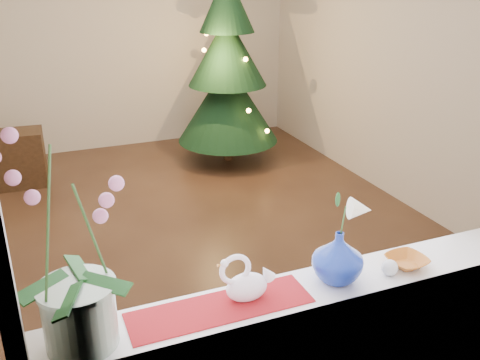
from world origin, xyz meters
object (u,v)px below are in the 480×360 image
object	(u,v)px
xmas_tree	(227,70)
side_table	(5,160)
blue_vase	(338,253)
paperweight	(390,268)
swan	(247,277)
orchid_pot	(70,244)
amber_dish	(407,262)

from	to	relation	value
xmas_tree	side_table	xyz separation A→B (m)	(-2.36, 0.10, -0.75)
blue_vase	paperweight	world-z (taller)	blue_vase
swan	paperweight	bearing A→B (deg)	-10.73
side_table	paperweight	bearing A→B (deg)	-64.50
orchid_pot	side_table	world-z (taller)	orchid_pot
side_table	orchid_pot	bearing A→B (deg)	-80.85
blue_vase	side_table	world-z (taller)	blue_vase
blue_vase	xmas_tree	size ratio (longest dim) A/B	0.12
amber_dish	side_table	world-z (taller)	amber_dish
xmas_tree	side_table	bearing A→B (deg)	177.51
orchid_pot	swan	distance (m)	0.68
orchid_pot	swan	xyz separation A→B (m)	(0.61, 0.03, -0.29)
swan	paperweight	world-z (taller)	swan
amber_dish	side_table	bearing A→B (deg)	112.69
paperweight	swan	bearing A→B (deg)	173.65
orchid_pot	xmas_tree	distance (m)	4.39
blue_vase	xmas_tree	world-z (taller)	xmas_tree
orchid_pot	xmas_tree	world-z (taller)	xmas_tree
xmas_tree	paperweight	bearing A→B (deg)	-101.45
blue_vase	side_table	distance (m)	4.27
orchid_pot	amber_dish	size ratio (longest dim) A/B	5.39
orchid_pot	side_table	bearing A→B (deg)	94.79
orchid_pot	xmas_tree	xyz separation A→B (m)	(2.02, 3.89, -0.27)
amber_dish	side_table	distance (m)	4.39
swan	blue_vase	size ratio (longest dim) A/B	0.91
paperweight	side_table	size ratio (longest dim) A/B	0.09
swan	amber_dish	world-z (taller)	swan
amber_dish	xmas_tree	size ratio (longest dim) A/B	0.07
blue_vase	paperweight	distance (m)	0.24
orchid_pot	xmas_tree	size ratio (longest dim) A/B	0.37
swan	side_table	xyz separation A→B (m)	(-0.95, 3.97, -0.73)
blue_vase	amber_dish	world-z (taller)	blue_vase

